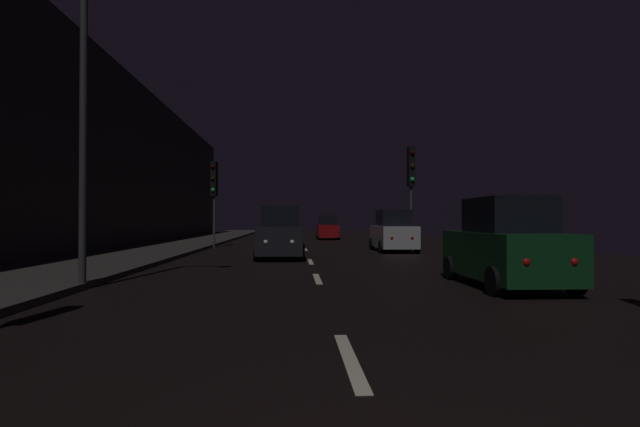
% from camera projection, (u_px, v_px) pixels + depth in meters
% --- Properties ---
extents(ground, '(27.06, 84.00, 0.02)m').
position_uv_depth(ground, '(305.00, 248.00, 26.76)').
color(ground, black).
extents(sidewalk_left, '(4.40, 84.00, 0.15)m').
position_uv_depth(sidewalk_left, '(169.00, 247.00, 26.37)').
color(sidewalk_left, '#33302D').
rests_on(sidewalk_left, ground).
extents(building_facade_left, '(0.80, 63.00, 9.54)m').
position_uv_depth(building_facade_left, '(94.00, 151.00, 22.80)').
color(building_facade_left, '#2D2B28').
rests_on(building_facade_left, ground).
extents(lane_centerline, '(0.16, 22.02, 0.01)m').
position_uv_depth(lane_centerline, '(313.00, 269.00, 15.17)').
color(lane_centerline, beige).
rests_on(lane_centerline, ground).
extents(traffic_light_far_right, '(0.35, 0.48, 5.05)m').
position_uv_depth(traffic_light_far_right, '(411.00, 175.00, 23.42)').
color(traffic_light_far_right, '#38383A').
rests_on(traffic_light_far_right, ground).
extents(traffic_light_far_left, '(0.38, 0.49, 4.77)m').
position_uv_depth(traffic_light_far_left, '(214.00, 185.00, 27.06)').
color(traffic_light_far_left, '#38383A').
rests_on(traffic_light_far_left, ground).
extents(streetlamp_overhead, '(1.70, 0.44, 7.70)m').
position_uv_depth(streetlamp_overhead, '(104.00, 60.00, 10.74)').
color(streetlamp_overhead, '#2D2D30').
rests_on(streetlamp_overhead, ground).
extents(car_approaching_headlights, '(1.89, 4.10, 2.06)m').
position_uv_depth(car_approaching_headlights, '(280.00, 235.00, 19.45)').
color(car_approaching_headlights, black).
rests_on(car_approaching_headlights, ground).
extents(car_parked_right_far, '(1.85, 4.01, 2.02)m').
position_uv_depth(car_parked_right_far, '(393.00, 232.00, 23.68)').
color(car_parked_right_far, '#A5A8AD').
rests_on(car_parked_right_far, ground).
extents(car_distant_taillights, '(1.72, 3.73, 1.88)m').
position_uv_depth(car_distant_taillights, '(328.00, 228.00, 38.48)').
color(car_distant_taillights, maroon).
rests_on(car_distant_taillights, ground).
extents(car_parked_right_near, '(1.86, 4.03, 2.03)m').
position_uv_depth(car_parked_right_near, '(506.00, 246.00, 11.12)').
color(car_parked_right_near, '#0F3819').
rests_on(car_parked_right_near, ground).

